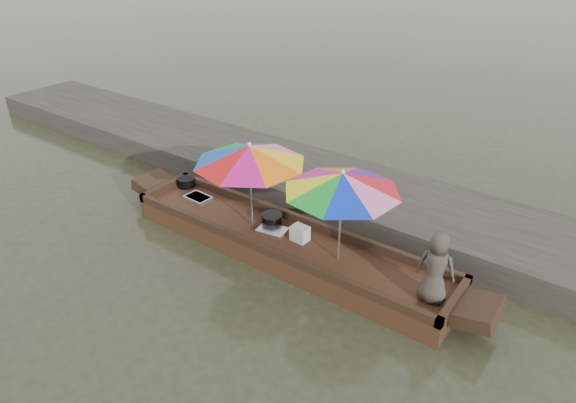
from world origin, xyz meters
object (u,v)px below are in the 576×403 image
Objects in this scene: supply_bag at (300,233)px; cooking_pot at (186,182)px; vendor at (436,268)px; tray_scallop at (272,231)px; boat_hull at (285,246)px; charcoal_grill at (272,219)px; umbrella_bow at (251,186)px; umbrella_stern at (340,217)px; tray_crayfish at (198,199)px.

cooking_pot is at bearing 174.56° from supply_bag.
vendor reaches higher than cooking_pot.
supply_bag is at bearing 7.84° from tray_scallop.
charcoal_grill is at bearing 151.97° from boat_hull.
supply_bag is at bearing 5.52° from umbrella_bow.
umbrella_stern reaches higher than charcoal_grill.
cooking_pot is 2.99m from supply_bag.
tray_scallop is 0.86m from umbrella_bow.
umbrella_stern is at bearing 0.00° from boat_hull.
cooking_pot reaches higher than charcoal_grill.
tray_crayfish is 0.28× the size of umbrella_stern.
supply_bag is (2.35, 0.02, 0.09)m from tray_crayfish.
tray_scallop is 0.54m from supply_bag.
tray_scallop is at bearing 2.65° from umbrella_bow.
umbrella_bow is (-0.95, -0.09, 0.65)m from supply_bag.
vendor reaches higher than charcoal_grill.
boat_hull is 0.58m from charcoal_grill.
boat_hull is 3.15× the size of umbrella_bow.
cooking_pot is at bearing -12.54° from vendor.
umbrella_stern reaches higher than tray_scallop.
boat_hull is 1.18m from umbrella_bow.
umbrella_stern is at bearing -0.86° from tray_scallop.
tray_scallop is 1.77× the size of supply_bag.
boat_hull is 2.76m from cooking_pot.
umbrella_bow is (-3.32, 0.08, 0.23)m from vendor.
supply_bag reaches higher than tray_scallop.
tray_crayfish is 0.45× the size of vendor.
umbrella_bow reaches higher than supply_bag.
tray_crayfish is 2.35m from supply_bag.
tray_scallop is (2.45, -0.35, -0.06)m from cooking_pot.
umbrella_stern is (-1.57, 0.08, 0.23)m from vendor.
cooking_pot is (-2.72, 0.37, 0.27)m from boat_hull.
tray_crayfish reaches higher than tray_scallop.
boat_hull is 1.42m from umbrella_stern.
charcoal_grill reaches higher than boat_hull.
cooking_pot is 2.48m from tray_scallop.
supply_bag is at bearing -12.05° from charcoal_grill.
cooking_pot is at bearing 172.16° from boat_hull.
boat_hull is 12.02× the size of tray_crayfish.
umbrella_bow is at bearing -10.51° from cooking_pot.
umbrella_stern reaches higher than tray_crayfish.
umbrella_stern is (3.15, -0.08, 0.73)m from tray_crayfish.
charcoal_grill is at bearing 129.70° from tray_scallop.
charcoal_grill is 0.20× the size of umbrella_stern.
umbrella_bow is 1.75m from umbrella_stern.
charcoal_grill is 0.19× the size of umbrella_bow.
charcoal_grill is (-0.19, 0.22, 0.05)m from tray_scallop.
vendor is (3.07, -0.32, 0.47)m from charcoal_grill.
cooking_pot is 0.31× the size of vendor.
supply_bag is (2.97, -0.28, 0.04)m from cooking_pot.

